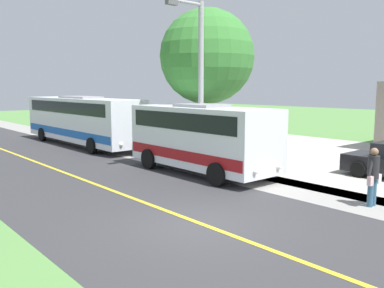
{
  "coord_description": "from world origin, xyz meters",
  "views": [
    {
      "loc": [
        7.11,
        7.93,
        3.66
      ],
      "look_at": [
        -3.5,
        -4.37,
        1.4
      ],
      "focal_mm": 38.19,
      "sensor_mm": 36.0,
      "label": 1
    }
  ],
  "objects_px": {
    "pedestrian_with_bags": "(373,175)",
    "tree_curbside": "(207,57)",
    "transit_bus_rear": "(81,118)",
    "shuttle_bus_front": "(201,135)",
    "street_light_pole": "(199,78)"
  },
  "relations": [
    {
      "from": "street_light_pole",
      "to": "tree_curbside",
      "type": "xyz_separation_m",
      "value": [
        -2.53,
        -2.21,
        1.16
      ]
    },
    {
      "from": "pedestrian_with_bags",
      "to": "tree_curbside",
      "type": "bearing_deg",
      "value": -102.78
    },
    {
      "from": "pedestrian_with_bags",
      "to": "street_light_pole",
      "type": "bearing_deg",
      "value": -88.04
    },
    {
      "from": "transit_bus_rear",
      "to": "street_light_pole",
      "type": "height_order",
      "value": "street_light_pole"
    },
    {
      "from": "shuttle_bus_front",
      "to": "street_light_pole",
      "type": "xyz_separation_m",
      "value": [
        -0.35,
        -0.58,
        2.43
      ]
    },
    {
      "from": "transit_bus_rear",
      "to": "tree_curbside",
      "type": "height_order",
      "value": "tree_curbside"
    },
    {
      "from": "shuttle_bus_front",
      "to": "street_light_pole",
      "type": "bearing_deg",
      "value": -120.95
    },
    {
      "from": "shuttle_bus_front",
      "to": "transit_bus_rear",
      "type": "distance_m",
      "value": 11.38
    },
    {
      "from": "pedestrian_with_bags",
      "to": "tree_curbside",
      "type": "relative_size",
      "value": 0.24
    },
    {
      "from": "pedestrian_with_bags",
      "to": "street_light_pole",
      "type": "distance_m",
      "value": 8.37
    },
    {
      "from": "transit_bus_rear",
      "to": "street_light_pole",
      "type": "bearing_deg",
      "value": 92.06
    },
    {
      "from": "transit_bus_rear",
      "to": "tree_curbside",
      "type": "bearing_deg",
      "value": 108.8
    },
    {
      "from": "tree_curbside",
      "to": "transit_bus_rear",
      "type": "bearing_deg",
      "value": -71.2
    },
    {
      "from": "shuttle_bus_front",
      "to": "transit_bus_rear",
      "type": "xyz_separation_m",
      "value": [
        0.04,
        -11.38,
        0.08
      ]
    },
    {
      "from": "transit_bus_rear",
      "to": "tree_curbside",
      "type": "distance_m",
      "value": 9.72
    }
  ]
}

